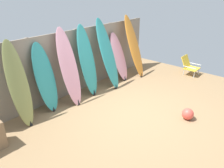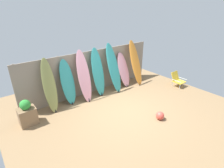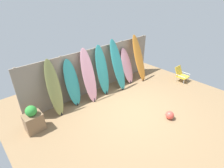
# 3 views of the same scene
# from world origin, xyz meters

# --- Properties ---
(ground) EXTENTS (7.68, 7.68, 0.00)m
(ground) POSITION_xyz_m (0.00, 0.00, 0.00)
(ground) COLOR #8E704C
(fence_back) EXTENTS (6.08, 0.11, 1.80)m
(fence_back) POSITION_xyz_m (-0.00, 2.01, 0.90)
(fence_back) COLOR gray
(fence_back) RESTS_ON ground
(surfboard_olive_0) EXTENTS (0.48, 0.61, 1.89)m
(surfboard_olive_0) POSITION_xyz_m (-2.00, 1.64, 0.94)
(surfboard_olive_0) COLOR olive
(surfboard_olive_0) RESTS_ON ground
(surfboard_teal_1) EXTENTS (0.55, 0.49, 1.71)m
(surfboard_teal_1) POSITION_xyz_m (-1.29, 1.72, 0.84)
(surfboard_teal_1) COLOR teal
(surfboard_teal_1) RESTS_ON ground
(surfboard_pink_2) EXTENTS (0.52, 0.67, 1.98)m
(surfboard_pink_2) POSITION_xyz_m (-0.68, 1.57, 0.97)
(surfboard_pink_2) COLOR pink
(surfboard_pink_2) RESTS_ON ground
(surfboard_teal_3) EXTENTS (0.53, 0.55, 1.97)m
(surfboard_teal_3) POSITION_xyz_m (-0.01, 1.61, 0.97)
(surfboard_teal_3) COLOR teal
(surfboard_teal_3) RESTS_ON ground
(surfboard_teal_4) EXTENTS (0.64, 0.82, 2.06)m
(surfboard_teal_4) POSITION_xyz_m (0.73, 1.52, 1.02)
(surfboard_teal_4) COLOR teal
(surfboard_teal_4) RESTS_ON ground
(surfboard_pink_5) EXTENTS (0.62, 0.67, 1.53)m
(surfboard_pink_5) POSITION_xyz_m (1.41, 1.63, 0.76)
(surfboard_pink_5) COLOR pink
(surfboard_pink_5) RESTS_ON ground
(surfboard_orange_6) EXTENTS (0.56, 0.85, 2.03)m
(surfboard_orange_6) POSITION_xyz_m (2.01, 1.47, 1.01)
(surfboard_orange_6) COLOR orange
(surfboard_orange_6) RESTS_ON ground
(beach_chair) EXTENTS (0.50, 0.57, 0.64)m
(beach_chair) POSITION_xyz_m (3.34, 0.02, 0.32)
(beach_chair) COLOR silver
(beach_chair) RESTS_ON ground
(planter_box) EXTENTS (0.52, 0.41, 0.87)m
(planter_box) POSITION_xyz_m (-2.92, 1.29, 0.38)
(planter_box) COLOR #846647
(planter_box) RESTS_ON ground
(beach_ball) EXTENTS (0.27, 0.27, 0.27)m
(beach_ball) POSITION_xyz_m (0.55, -1.15, 0.14)
(beach_ball) COLOR #E54C3F
(beach_ball) RESTS_ON ground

